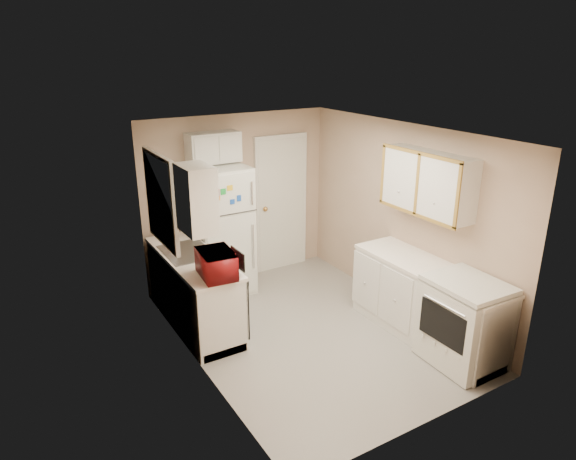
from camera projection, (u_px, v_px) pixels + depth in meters
floor at (309, 331)px, 6.22m from camera, size 3.80×3.80×0.00m
ceiling at (312, 132)px, 5.41m from camera, size 3.80×3.80×0.00m
wall_left at (194, 264)px, 5.14m from camera, size 3.80×3.80×0.00m
wall_right at (403, 218)px, 6.50m from camera, size 3.80×3.80×0.00m
wall_back at (238, 198)px, 7.35m from camera, size 2.80×2.80×0.00m
wall_front at (436, 307)px, 4.28m from camera, size 2.80×2.80×0.00m
left_counter at (194, 290)px, 6.26m from camera, size 0.60×1.80×0.90m
dishwasher at (237, 301)px, 5.91m from camera, size 0.03×0.58×0.72m
sink at (187, 255)px, 6.24m from camera, size 0.54×0.74×0.16m
microwave at (217, 264)px, 5.53m from camera, size 0.55×0.34×0.34m
soap_bottle at (169, 233)px, 6.59m from camera, size 0.10×0.10×0.19m
window_blinds at (162, 200)px, 5.87m from camera, size 0.10×0.98×1.08m
upper_cabinet_left at (196, 199)px, 5.18m from camera, size 0.30×0.45×0.70m
refrigerator at (221, 230)px, 6.99m from camera, size 0.73×0.71×1.78m
cabinet_over_fridge at (213, 147)px, 6.76m from camera, size 0.70×0.30×0.40m
interior_door at (281, 204)px, 7.72m from camera, size 0.86×0.06×2.08m
right_counter at (427, 303)px, 5.96m from camera, size 0.60×2.00×0.90m
stove at (464, 322)px, 5.46m from camera, size 0.68×0.83×0.97m
upper_cabinet_right at (428, 182)px, 5.82m from camera, size 0.30×1.20×0.70m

